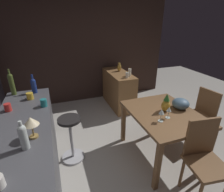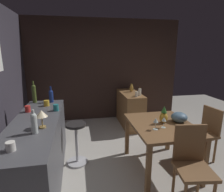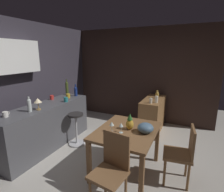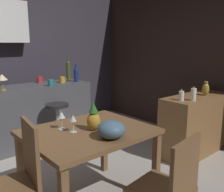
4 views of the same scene
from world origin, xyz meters
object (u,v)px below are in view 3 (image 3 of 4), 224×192
object	(u,v)px
wine_glass_left	(112,124)
pineapple_centerpiece	(130,123)
counter_lamp	(38,101)
cup_white	(5,114)
wine_bottle_cobalt	(76,91)
fruit_bowl	(145,128)
bar_stool	(76,128)
cup_mustard	(68,96)
sideboard_cabinet	(153,115)
vase_brass	(157,95)
dining_table	(127,135)
pillar_candle_tall	(151,101)
chair_near_window	(111,168)
wine_bottle_olive	(67,88)
cup_red	(52,97)
cup_teal	(66,100)
pillar_candle_short	(156,99)
wine_bottle_clear	(29,105)
wine_glass_right	(121,125)
chair_by_doorway	(182,153)

from	to	relation	value
wine_glass_left	pineapple_centerpiece	size ratio (longest dim) A/B	0.63
counter_lamp	cup_white	bearing A→B (deg)	158.37
wine_bottle_cobalt	cup_white	distance (m)	1.69
cup_white	fruit_bowl	bearing A→B (deg)	-70.96
bar_stool	cup_mustard	world-z (taller)	cup_mustard
wine_bottle_cobalt	wine_glass_left	bearing A→B (deg)	-127.11
sideboard_cabinet	fruit_bowl	size ratio (longest dim) A/B	4.54
cup_mustard	vase_brass	distance (m)	2.17
dining_table	counter_lamp	distance (m)	1.72
pineapple_centerpiece	pillar_candle_tall	xyz separation A→B (m)	(1.35, -0.02, 0.03)
chair_near_window	pineapple_centerpiece	xyz separation A→B (m)	(0.73, 0.03, 0.33)
dining_table	pineapple_centerpiece	size ratio (longest dim) A/B	4.16
wine_bottle_olive	sideboard_cabinet	bearing A→B (deg)	-68.70
dining_table	wine_bottle_cobalt	bearing A→B (deg)	60.20
pineapple_centerpiece	cup_red	world-z (taller)	pineapple_centerpiece
fruit_bowl	cup_mustard	xyz separation A→B (m)	(0.71, 2.03, 0.13)
pineapple_centerpiece	cup_teal	bearing A→B (deg)	75.67
fruit_bowl	pillar_candle_short	world-z (taller)	pillar_candle_short
dining_table	cup_white	world-z (taller)	cup_white
wine_bottle_olive	wine_glass_left	bearing A→B (deg)	-123.10
wine_bottle_cobalt	wine_bottle_clear	size ratio (longest dim) A/B	1.04
wine_glass_right	cup_red	bearing A→B (deg)	72.89
chair_near_window	pillar_candle_tall	xyz separation A→B (m)	(2.08, 0.01, 0.36)
pineapple_centerpiece	counter_lamp	bearing A→B (deg)	98.26
wine_bottle_cobalt	pillar_candle_short	distance (m)	1.92
counter_lamp	vase_brass	size ratio (longest dim) A/B	1.14
fruit_bowl	pillar_candle_tall	world-z (taller)	pillar_candle_tall
fruit_bowl	cup_mustard	distance (m)	2.15
chair_by_doorway	pineapple_centerpiece	bearing A→B (deg)	95.42
pillar_candle_short	counter_lamp	bearing A→B (deg)	133.12
wine_glass_right	cup_red	distance (m)	2.02
wine_bottle_cobalt	cup_teal	size ratio (longest dim) A/B	2.46
pillar_candle_tall	bar_stool	bearing A→B (deg)	127.32
dining_table	vase_brass	size ratio (longest dim) A/B	5.68
chair_near_window	cup_white	world-z (taller)	cup_white
wine_glass_right	wine_bottle_olive	bearing A→B (deg)	59.63
wine_bottle_cobalt	cup_mustard	xyz separation A→B (m)	(-0.23, 0.05, -0.08)
wine_bottle_olive	pillar_candle_short	size ratio (longest dim) A/B	2.14
wine_bottle_cobalt	pillar_candle_short	world-z (taller)	wine_bottle_cobalt
wine_bottle_olive	wine_bottle_clear	xyz separation A→B (m)	(-1.35, -0.27, -0.05)
wine_glass_right	wine_bottle_cobalt	size ratio (longest dim) A/B	0.55
wine_bottle_clear	pillar_candle_tall	xyz separation A→B (m)	(1.73, -1.76, -0.15)
chair_by_doorway	pillar_candle_short	distance (m)	1.58
pineapple_centerpiece	cup_white	distance (m)	2.03
dining_table	pineapple_centerpiece	distance (m)	0.21
pineapple_centerpiece	fruit_bowl	world-z (taller)	pineapple_centerpiece
pineapple_centerpiece	pillar_candle_tall	world-z (taller)	pineapple_centerpiece
chair_near_window	pineapple_centerpiece	bearing A→B (deg)	1.99
wine_glass_right	chair_by_doorway	bearing A→B (deg)	-74.41
fruit_bowl	vase_brass	size ratio (longest dim) A/B	1.25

